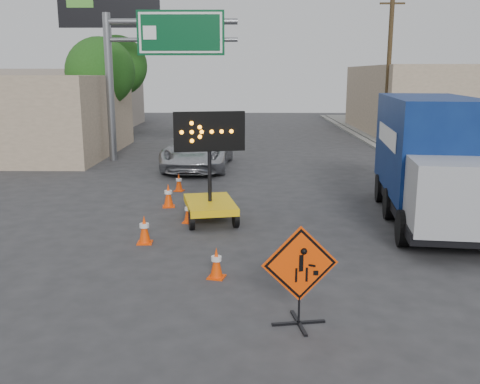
{
  "coord_description": "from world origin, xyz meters",
  "views": [
    {
      "loc": [
        0.01,
        -7.4,
        4.09
      ],
      "look_at": [
        -0.17,
        3.65,
        1.63
      ],
      "focal_mm": 40.0,
      "sensor_mm": 36.0,
      "label": 1
    }
  ],
  "objects_px": {
    "construction_sign": "(300,273)",
    "box_truck": "(429,166)",
    "pickup_truck": "(199,150)",
    "arrow_board": "(210,198)"
  },
  "relations": [
    {
      "from": "pickup_truck",
      "to": "box_truck",
      "type": "distance_m",
      "value": 11.2
    },
    {
      "from": "construction_sign",
      "to": "box_truck",
      "type": "distance_m",
      "value": 7.78
    },
    {
      "from": "box_truck",
      "to": "pickup_truck",
      "type": "bearing_deg",
      "value": 137.3
    },
    {
      "from": "arrow_board",
      "to": "box_truck",
      "type": "height_order",
      "value": "box_truck"
    },
    {
      "from": "arrow_board",
      "to": "box_truck",
      "type": "distance_m",
      "value": 6.18
    },
    {
      "from": "construction_sign",
      "to": "box_truck",
      "type": "relative_size",
      "value": 0.23
    },
    {
      "from": "pickup_truck",
      "to": "construction_sign",
      "type": "bearing_deg",
      "value": -75.86
    },
    {
      "from": "arrow_board",
      "to": "box_truck",
      "type": "bearing_deg",
      "value": -9.83
    },
    {
      "from": "construction_sign",
      "to": "pickup_truck",
      "type": "height_order",
      "value": "construction_sign"
    },
    {
      "from": "arrow_board",
      "to": "pickup_truck",
      "type": "bearing_deg",
      "value": 85.76
    }
  ]
}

